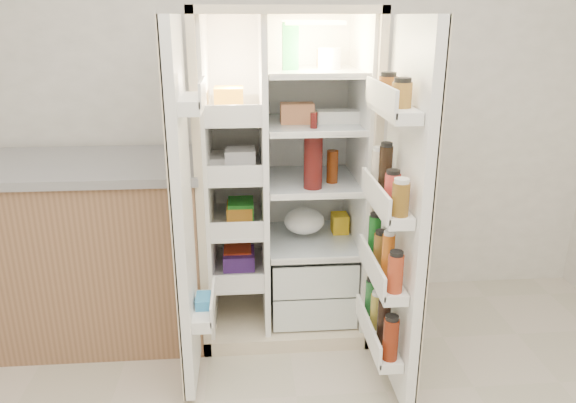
{
  "coord_description": "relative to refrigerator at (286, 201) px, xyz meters",
  "views": [
    {
      "loc": [
        -0.22,
        -1.3,
        1.75
      ],
      "look_at": [
        -0.01,
        1.25,
        0.88
      ],
      "focal_mm": 34.0,
      "sensor_mm": 36.0,
      "label": 1
    }
  ],
  "objects": [
    {
      "name": "fridge_door",
      "position": [
        0.46,
        -0.7,
        0.13
      ],
      "size": [
        0.17,
        0.58,
        1.72
      ],
      "color": "white",
      "rests_on": "floor"
    },
    {
      "name": "wall_back",
      "position": [
        -0.01,
        0.35,
        0.61
      ],
      "size": [
        4.0,
        0.02,
        2.7
      ],
      "primitive_type": "cube",
      "color": "white",
      "rests_on": "floor"
    },
    {
      "name": "kitchen_counter",
      "position": [
        -1.16,
        -0.06,
        -0.23
      ],
      "size": [
        1.4,
        0.75,
        1.02
      ],
      "color": "#8E6547",
      "rests_on": "floor"
    },
    {
      "name": "freezer_door",
      "position": [
        -0.52,
        -0.6,
        0.15
      ],
      "size": [
        0.15,
        0.4,
        1.72
      ],
      "color": "white",
      "rests_on": "floor"
    },
    {
      "name": "refrigerator",
      "position": [
        0.0,
        0.0,
        0.0
      ],
      "size": [
        0.92,
        0.7,
        1.8
      ],
      "color": "beige",
      "rests_on": "floor"
    }
  ]
}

